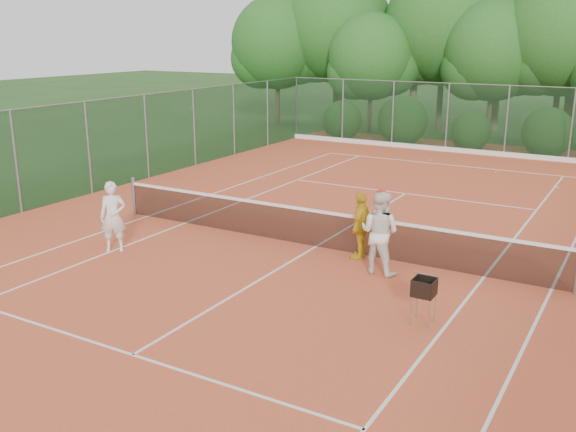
% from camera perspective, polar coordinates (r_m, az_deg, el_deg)
% --- Properties ---
extents(ground, '(120.00, 120.00, 0.00)m').
position_cam_1_polar(ground, '(15.85, 2.43, -2.84)').
color(ground, '#224619').
rests_on(ground, ground).
extents(clay_court, '(18.00, 36.00, 0.02)m').
position_cam_1_polar(clay_court, '(15.84, 2.43, -2.81)').
color(clay_court, '#D55631').
rests_on(clay_court, ground).
extents(tennis_net, '(11.97, 0.10, 1.10)m').
position_cam_1_polar(tennis_net, '(15.68, 2.46, -1.00)').
color(tennis_net, gray).
rests_on(tennis_net, clay_court).
extents(player_white, '(0.74, 0.70, 1.70)m').
position_cam_1_polar(player_white, '(15.91, -15.29, -0.05)').
color(player_white, white).
rests_on(player_white, clay_court).
extents(player_center_grp, '(0.95, 0.76, 1.88)m').
position_cam_1_polar(player_center_grp, '(14.02, 8.14, -1.43)').
color(player_center_grp, white).
rests_on(player_center_grp, clay_court).
extents(player_yellow, '(0.45, 0.95, 1.59)m').
position_cam_1_polar(player_yellow, '(14.93, 6.49, -0.84)').
color(player_yellow, gold).
rests_on(player_yellow, clay_court).
extents(ball_hopper, '(0.38, 0.38, 0.86)m').
position_cam_1_polar(ball_hopper, '(11.78, 12.00, -6.30)').
color(ball_hopper, gray).
rests_on(ball_hopper, clay_court).
extents(stray_ball_a, '(0.07, 0.07, 0.07)m').
position_cam_1_polar(stray_ball_a, '(27.32, 12.47, 4.87)').
color(stray_ball_a, '#B0C62E').
rests_on(stray_ball_a, clay_court).
extents(stray_ball_b, '(0.07, 0.07, 0.07)m').
position_cam_1_polar(stray_ball_b, '(25.52, 17.97, 3.71)').
color(stray_ball_b, gold).
rests_on(stray_ball_b, clay_court).
extents(stray_ball_c, '(0.07, 0.07, 0.07)m').
position_cam_1_polar(stray_ball_c, '(23.72, 22.84, 2.36)').
color(stray_ball_c, yellow).
rests_on(stray_ball_c, clay_court).
extents(court_markings, '(11.03, 23.83, 0.01)m').
position_cam_1_polar(court_markings, '(15.84, 2.43, -2.77)').
color(court_markings, white).
rests_on(court_markings, clay_court).
extents(fence_back, '(18.07, 0.07, 3.00)m').
position_cam_1_polar(fence_back, '(29.37, 16.40, 8.25)').
color(fence_back, '#19381E').
rests_on(fence_back, clay_court).
extents(fence_left, '(0.07, 33.07, 3.00)m').
position_cam_1_polar(fence_left, '(20.16, -23.03, 4.42)').
color(fence_left, '#19381E').
rests_on(fence_left, clay_court).
extents(tropical_treeline, '(32.10, 8.49, 15.03)m').
position_cam_1_polar(tropical_treeline, '(33.98, 21.55, 14.84)').
color(tropical_treeline, brown).
rests_on(tropical_treeline, ground).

